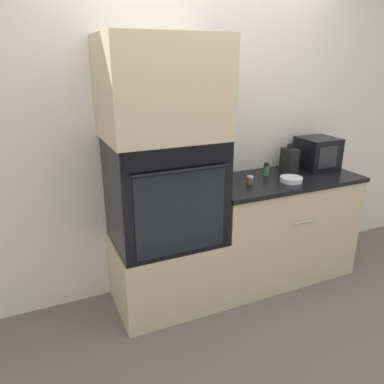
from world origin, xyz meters
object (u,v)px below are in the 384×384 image
condiment_jar_near (250,180)px  microwave (317,153)px  condiment_jar_mid (266,169)px  wall_oven (165,191)px  knife_block (289,160)px  bowl (291,179)px

condiment_jar_near → microwave: bearing=10.0°
microwave → condiment_jar_near: microwave is taller
microwave → condiment_jar_mid: size_ratio=2.88×
wall_oven → knife_block: size_ratio=3.14×
microwave → wall_oven: bearing=-175.9°
microwave → condiment_jar_near: 0.81m
bowl → condiment_jar_mid: size_ratio=1.62×
wall_oven → condiment_jar_near: 0.70m
knife_block → condiment_jar_near: knife_block is taller
wall_oven → microwave: (1.49, 0.11, 0.11)m
microwave → bowl: 0.52m
bowl → knife_block: bearing=56.3°
wall_oven → bowl: bearing=-6.7°
bowl → condiment_jar_mid: condiment_jar_mid is taller
condiment_jar_mid → knife_block: bearing=5.3°
knife_block → microwave: bearing=-3.5°
condiment_jar_near → wall_oven: bearing=177.4°
microwave → knife_block: 0.29m
bowl → condiment_jar_mid: (-0.09, 0.22, 0.03)m
wall_oven → condiment_jar_mid: bearing=6.2°
microwave → knife_block: bearing=176.5°
wall_oven → microwave: bearing=4.1°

